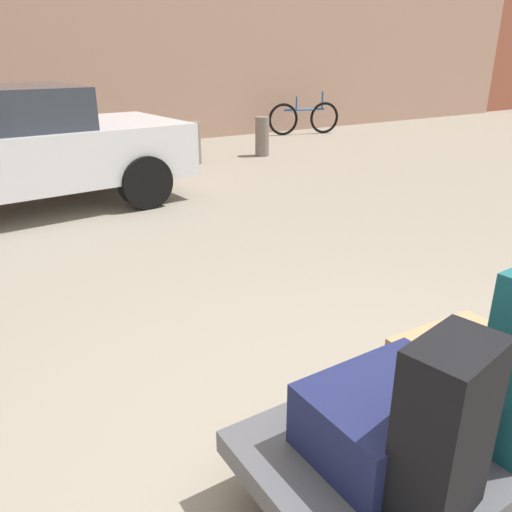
% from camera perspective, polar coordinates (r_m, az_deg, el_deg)
% --- Properties ---
extents(ground_plane, '(60.00, 60.00, 0.00)m').
position_cam_1_polar(ground_plane, '(2.48, 16.47, -24.20)').
color(ground_plane, gray).
extents(luggage_cart, '(1.36, 0.84, 0.34)m').
position_cam_1_polar(luggage_cart, '(2.29, 17.22, -19.42)').
color(luggage_cart, '#4C4C51').
rests_on(luggage_cart, ground_plane).
extents(suitcase_navy_rear_right, '(0.63, 0.46, 0.26)m').
position_cam_1_polar(suitcase_navy_rear_right, '(2.07, 14.77, -17.09)').
color(suitcase_navy_rear_right, '#191E47').
rests_on(suitcase_navy_rear_right, luggage_cart).
extents(suitcase_tan_rear_left, '(0.55, 0.44, 0.25)m').
position_cam_1_polar(suitcase_tan_rear_left, '(2.44, 22.08, -11.70)').
color(suitcase_tan_rear_left, '#9E7F56').
rests_on(suitcase_tan_rear_left, luggage_cart).
extents(suitcase_black_stacked_top, '(0.35, 0.26, 0.63)m').
position_cam_1_polar(suitcase_black_stacked_top, '(1.76, 20.35, -18.04)').
color(suitcase_black_stacked_top, black).
rests_on(suitcase_black_stacked_top, luggage_cart).
extents(bicycle_leaning, '(1.72, 0.49, 0.96)m').
position_cam_1_polar(bicycle_leaning, '(12.36, 5.42, 15.15)').
color(bicycle_leaning, black).
rests_on(bicycle_leaning, ground_plane).
extents(bollard_kerb_near, '(0.25, 0.25, 0.70)m').
position_cam_1_polar(bollard_kerb_near, '(8.91, -7.03, 12.47)').
color(bollard_kerb_near, '#72665B').
rests_on(bollard_kerb_near, ground_plane).
extents(bollard_kerb_mid, '(0.25, 0.25, 0.70)m').
position_cam_1_polar(bollard_kerb_mid, '(9.58, 0.70, 13.26)').
color(bollard_kerb_mid, '#72665B').
rests_on(bollard_kerb_mid, ground_plane).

